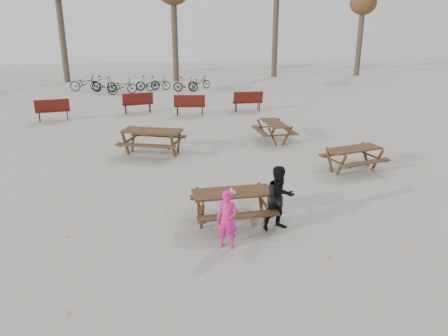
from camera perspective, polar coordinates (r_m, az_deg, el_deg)
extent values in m
plane|color=gray|center=(10.19, 1.11, -7.13)|extent=(80.00, 80.00, 0.00)
cube|color=#3A2015|center=(9.88, 1.13, -3.22)|extent=(1.80, 0.70, 0.05)
cube|color=#3A2015|center=(9.47, 1.90, -6.25)|extent=(1.80, 0.25, 0.05)
cube|color=#3A2015|center=(10.54, 0.43, -3.52)|extent=(1.80, 0.25, 0.05)
cylinder|color=#3A2015|center=(9.64, -2.88, -6.33)|extent=(0.08, 0.08, 0.73)
cylinder|color=#3A2015|center=(10.18, -3.38, -4.91)|extent=(0.08, 0.08, 0.73)
cylinder|color=#3A2015|center=(9.95, 5.74, -5.58)|extent=(0.08, 0.08, 0.73)
cylinder|color=#3A2015|center=(10.47, 4.79, -4.25)|extent=(0.08, 0.08, 0.73)
cube|color=white|center=(9.74, 1.02, -3.28)|extent=(0.18, 0.11, 0.03)
ellipsoid|color=tan|center=(9.73, 1.02, -3.05)|extent=(0.14, 0.06, 0.05)
cylinder|color=silver|center=(9.63, 0.93, -3.19)|extent=(0.06, 0.06, 0.15)
cylinder|color=orange|center=(9.64, 0.93, -3.29)|extent=(0.07, 0.07, 0.05)
cylinder|color=white|center=(9.60, 0.94, -2.72)|extent=(0.03, 0.03, 0.02)
imported|color=#E31C82|center=(8.89, 0.44, -6.76)|extent=(0.53, 0.45, 1.24)
imported|color=black|center=(9.67, 7.27, -3.96)|extent=(0.81, 0.69, 1.47)
imported|color=black|center=(30.13, -17.69, 10.50)|extent=(1.97, 0.84, 1.01)
imported|color=black|center=(29.33, -15.40, 10.53)|extent=(1.76, 1.15, 1.03)
imported|color=black|center=(28.26, -13.15, 10.34)|extent=(1.94, 1.10, 0.97)
imported|color=black|center=(29.44, -9.92, 10.87)|extent=(1.65, 0.74, 0.96)
imported|color=black|center=(29.35, -8.59, 10.84)|extent=(1.77, 1.04, 0.88)
imported|color=black|center=(28.63, -5.05, 10.85)|extent=(1.64, 0.70, 0.95)
imported|color=black|center=(29.81, -3.26, 11.11)|extent=(1.72, 1.04, 0.85)
cylinder|color=#382B21|center=(34.82, -20.33, 15.65)|extent=(0.44, 0.44, 6.30)
cylinder|color=#382B21|center=(33.60, -6.43, 16.28)|extent=(0.44, 0.44, 5.95)
cylinder|color=#382B21|center=(36.16, 6.71, 17.01)|extent=(0.44, 0.44, 6.65)
cylinder|color=#382B21|center=(38.45, 17.27, 15.38)|extent=(0.44, 0.44, 5.25)
ellipsoid|color=brown|center=(38.42, 17.73, 19.84)|extent=(2.10, 2.10, 1.79)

